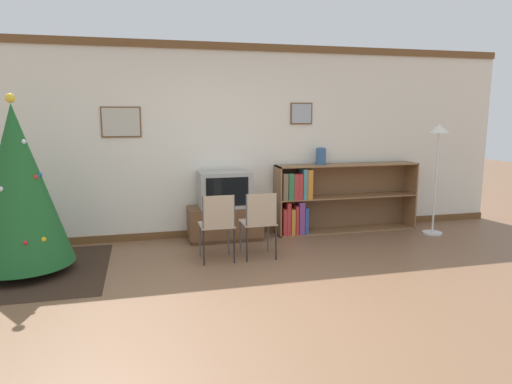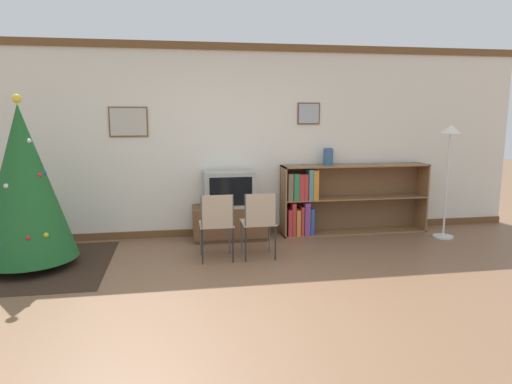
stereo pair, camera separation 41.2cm
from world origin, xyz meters
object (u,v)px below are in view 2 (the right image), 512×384
Objects in this scene: tv_console at (229,223)px; vase at (328,156)px; standing_lamp at (449,152)px; bookshelf at (329,200)px; christmas_tree at (24,183)px; television at (229,189)px; folding_chair_left at (217,223)px; folding_chair_right at (259,221)px.

vase is (1.45, 0.11, 0.90)m from tv_console.
bookshelf is at bearing 162.01° from standing_lamp.
television is (2.39, 0.79, -0.26)m from christmas_tree.
tv_console is 3.20m from standing_lamp.
folding_chair_left reaches higher than tv_console.
tv_console is 1.23× the size of folding_chair_left.
vase is at bearing 108.50° from bookshelf.
television reaches higher than tv_console.
vase reaches higher than television.
folding_chair_right reaches higher than tv_console.
christmas_tree reaches higher than standing_lamp.
tv_console is 1.00m from folding_chair_right.
standing_lamp is (3.27, 0.51, 0.75)m from folding_chair_left.
standing_lamp reaches higher than folding_chair_right.
vase is 0.15× the size of standing_lamp.
folding_chair_right is at bearing -140.08° from bookshelf.
folding_chair_right is (0.51, 0.00, 0.00)m from folding_chair_left.
tv_console is (2.39, 0.79, -0.74)m from christmas_tree.
bookshelf reaches higher than television.
tv_console is at bearing -177.26° from bookshelf.
television is 0.32× the size of bookshelf.
folding_chair_left is (2.14, -0.15, -0.50)m from christmas_tree.
christmas_tree is 2.20m from folding_chair_left.
vase reaches higher than bookshelf.
standing_lamp reaches higher than television.
tv_console is 1.71m from vase.
television is at bearing 18.23° from christmas_tree.
standing_lamp is (5.41, 0.36, 0.25)m from christmas_tree.
bookshelf is (1.47, 0.07, -0.21)m from television.
tv_console is at bearing 74.84° from folding_chair_left.
standing_lamp is at bearing -17.99° from bookshelf.
standing_lamp is (1.55, -0.50, 0.72)m from bookshelf.
folding_chair_left is at bearing -171.14° from standing_lamp.
christmas_tree reaches higher than tv_console.
bookshelf is (1.47, 0.07, 0.27)m from tv_console.
television is 0.44× the size of standing_lamp.
tv_console is at bearing 105.16° from folding_chair_right.
television is 2.82× the size of vase.
folding_chair_left is 3.39m from standing_lamp.
christmas_tree is 2.62m from tv_console.
standing_lamp reaches higher than vase.
folding_chair_right is at bearing 0.00° from folding_chair_left.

